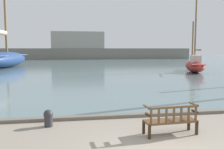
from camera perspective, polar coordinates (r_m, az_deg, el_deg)
name	(u,v)px	position (r m, az deg, el deg)	size (l,w,h in m)	color
harbor_water	(81,62)	(49.34, -7.09, 2.89)	(100.00, 80.00, 0.08)	slate
quay_edge_kerb	(129,115)	(9.68, 3.86, -9.31)	(40.00, 0.30, 0.12)	#675F54
park_bench	(171,120)	(7.84, 13.31, -9.99)	(1.63, 0.63, 0.92)	#322113
sailboat_distant_harbor	(6,58)	(37.12, -23.03, 3.49)	(5.21, 11.23, 15.71)	navy
sailboat_outer_port	(195,65)	(28.71, 18.37, 2.10)	(3.57, 6.96, 7.91)	maroon
mooring_bollard	(48,117)	(8.72, -14.35, -9.48)	(0.32, 0.32, 0.57)	#2D2D33
far_breakwater	(79,51)	(60.52, -7.63, 5.35)	(55.56, 2.40, 6.67)	slate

